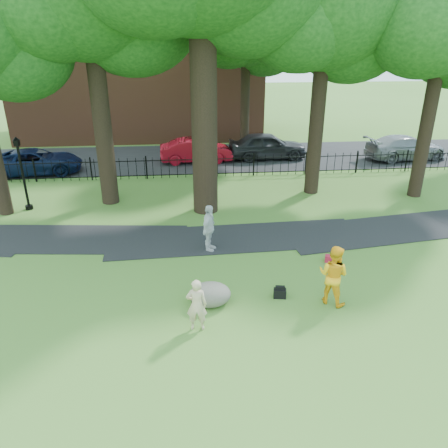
{
  "coord_description": "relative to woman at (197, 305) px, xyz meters",
  "views": [
    {
      "loc": [
        -0.91,
        -11.6,
        7.57
      ],
      "look_at": [
        0.37,
        2.0,
        1.5
      ],
      "focal_mm": 35.0,
      "sensor_mm": 36.0,
      "label": 1
    }
  ],
  "objects": [
    {
      "name": "grey_car",
      "position": [
        5.14,
        17.19,
        0.06
      ],
      "size": [
        4.99,
        2.12,
        1.68
      ],
      "primitive_type": "imported",
      "rotation": [
        0.0,
        0.0,
        1.6
      ],
      "color": "black",
      "rests_on": "ground"
    },
    {
      "name": "backpack",
      "position": [
        2.6,
        1.31,
        -0.64
      ],
      "size": [
        0.42,
        0.3,
        0.29
      ],
      "primitive_type": "cube",
      "rotation": [
        0.0,
        0.0,
        -0.18
      ],
      "color": "black",
      "rests_on": "ground"
    },
    {
      "name": "street",
      "position": [
        0.72,
        17.69,
        -0.78
      ],
      "size": [
        80.0,
        7.0,
        0.02
      ],
      "primitive_type": "cube",
      "color": "black",
      "rests_on": "ground"
    },
    {
      "name": "lamppost",
      "position": [
        -7.41,
        9.59,
        0.87
      ],
      "size": [
        0.33,
        0.33,
        3.37
      ],
      "rotation": [
        0.0,
        0.0,
        -0.12
      ],
      "color": "black",
      "rests_on": "ground"
    },
    {
      "name": "iron_fence",
      "position": [
        0.72,
        13.69,
        -0.18
      ],
      "size": [
        44.0,
        0.04,
        1.2
      ],
      "color": "black",
      "rests_on": "ground"
    },
    {
      "name": "red_bag",
      "position": [
        4.87,
        3.37,
        -0.66
      ],
      "size": [
        0.41,
        0.33,
        0.24
      ],
      "primitive_type": "cube",
      "rotation": [
        0.0,
        0.0,
        -0.33
      ],
      "color": "maroon",
      "rests_on": "ground"
    },
    {
      "name": "red_sedan",
      "position": [
        0.57,
        16.8,
        -0.05
      ],
      "size": [
        4.53,
        1.82,
        1.46
      ],
      "primitive_type": "imported",
      "rotation": [
        0.0,
        0.0,
        1.63
      ],
      "color": "maroon",
      "rests_on": "ground"
    },
    {
      "name": "silver_car",
      "position": [
        13.9,
        16.23,
        -0.03
      ],
      "size": [
        5.42,
        2.74,
        1.51
      ],
      "primitive_type": "imported",
      "rotation": [
        0.0,
        0.0,
        1.7
      ],
      "color": "gray",
      "rests_on": "ground"
    },
    {
      "name": "man",
      "position": [
        4.09,
        0.93,
        0.16
      ],
      "size": [
        1.16,
        1.14,
        1.88
      ],
      "primitive_type": "imported",
      "rotation": [
        0.0,
        0.0,
        2.44
      ],
      "color": "#FFB015",
      "rests_on": "ground"
    },
    {
      "name": "ground",
      "position": [
        0.72,
        1.69,
        -0.78
      ],
      "size": [
        120.0,
        120.0,
        0.0
      ],
      "primitive_type": "plane",
      "color": "#437127",
      "rests_on": "ground"
    },
    {
      "name": "navy_van",
      "position": [
        -8.65,
        15.27,
        -0.08
      ],
      "size": [
        5.29,
        2.9,
        1.41
      ],
      "primitive_type": "imported",
      "rotation": [
        0.0,
        0.0,
        1.69
      ],
      "color": "#0B1738",
      "rests_on": "ground"
    },
    {
      "name": "footpath",
      "position": [
        1.72,
        5.59,
        -0.78
      ],
      "size": [
        36.07,
        3.85,
        0.03
      ],
      "primitive_type": "cube",
      "rotation": [
        0.0,
        0.0,
        0.03
      ],
      "color": "black",
      "rests_on": "ground"
    },
    {
      "name": "brick_building",
      "position": [
        -3.28,
        25.69,
        5.22
      ],
      "size": [
        18.0,
        8.0,
        12.0
      ],
      "primitive_type": "cube",
      "color": "brown",
      "rests_on": "ground"
    },
    {
      "name": "pedestrian",
      "position": [
        0.63,
        4.69,
        0.12
      ],
      "size": [
        0.81,
        1.15,
        1.8
      ],
      "primitive_type": "imported",
      "rotation": [
        0.0,
        0.0,
        1.18
      ],
      "color": "silver",
      "rests_on": "ground"
    },
    {
      "name": "tree_row",
      "position": [
        1.24,
        10.09,
        7.37
      ],
      "size": [
        26.82,
        7.96,
        12.42
      ],
      "color": "black",
      "rests_on": "ground"
    },
    {
      "name": "woman",
      "position": [
        0.0,
        0.0,
        0.0
      ],
      "size": [
        0.59,
        0.41,
        1.56
      ],
      "primitive_type": "imported",
      "rotation": [
        0.0,
        0.0,
        3.08
      ],
      "color": "tan",
      "rests_on": "ground"
    },
    {
      "name": "boulder",
      "position": [
        0.44,
        1.19,
        -0.41
      ],
      "size": [
        1.5,
        1.31,
        0.74
      ],
      "primitive_type": "ellipsoid",
      "rotation": [
        0.0,
        0.0,
        -0.33
      ],
      "color": "#5B554C",
      "rests_on": "ground"
    }
  ]
}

